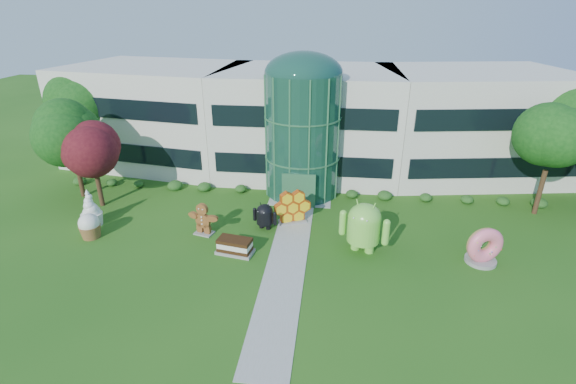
% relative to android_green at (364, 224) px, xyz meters
% --- Properties ---
extents(ground, '(140.00, 140.00, 0.00)m').
position_rel_android_green_xyz_m(ground, '(-4.68, -3.15, -1.93)').
color(ground, '#215114').
rests_on(ground, ground).
extents(building, '(46.00, 15.00, 9.30)m').
position_rel_android_green_xyz_m(building, '(-4.68, 14.85, 2.72)').
color(building, beige).
rests_on(building, ground).
extents(atrium, '(6.00, 6.00, 9.80)m').
position_rel_android_green_xyz_m(atrium, '(-4.68, 8.85, 2.97)').
color(atrium, '#194738').
rests_on(atrium, ground).
extents(walkway, '(2.40, 20.00, 0.04)m').
position_rel_android_green_xyz_m(walkway, '(-4.68, -1.15, -1.91)').
color(walkway, '#9E9E93').
rests_on(walkway, ground).
extents(tree_red, '(4.00, 4.00, 6.00)m').
position_rel_android_green_xyz_m(tree_red, '(-20.18, 4.35, 1.07)').
color(tree_red, '#3F0C14').
rests_on(tree_red, ground).
extents(trees_backdrop, '(52.00, 8.00, 8.40)m').
position_rel_android_green_xyz_m(trees_backdrop, '(-4.68, 9.85, 2.27)').
color(trees_backdrop, '#104111').
rests_on(trees_backdrop, ground).
extents(android_green, '(3.98, 3.30, 3.86)m').
position_rel_android_green_xyz_m(android_green, '(0.00, 0.00, 0.00)').
color(android_green, '#74D042').
rests_on(android_green, ground).
extents(android_black, '(2.21, 1.80, 2.18)m').
position_rel_android_green_xyz_m(android_black, '(-6.74, 2.15, -0.84)').
color(android_black, black).
rests_on(android_black, ground).
extents(donut, '(2.57, 1.77, 2.43)m').
position_rel_android_green_xyz_m(donut, '(7.21, -0.51, -0.71)').
color(donut, '#F95E79').
rests_on(donut, ground).
extents(gingerbread, '(2.70, 1.58, 2.34)m').
position_rel_android_green_xyz_m(gingerbread, '(-10.81, 0.91, -0.76)').
color(gingerbread, maroon).
rests_on(gingerbread, ground).
extents(ice_cream_sandwich, '(2.52, 1.58, 1.04)m').
position_rel_android_green_xyz_m(ice_cream_sandwich, '(-8.09, -1.29, -1.41)').
color(ice_cream_sandwich, black).
rests_on(ice_cream_sandwich, ground).
extents(honeycomb, '(3.04, 2.11, 2.26)m').
position_rel_android_green_xyz_m(honeycomb, '(-4.90, 3.28, -0.80)').
color(honeycomb, yellow).
rests_on(honeycomb, ground).
extents(froyo, '(1.61, 1.61, 2.75)m').
position_rel_android_green_xyz_m(froyo, '(-19.15, 1.22, -0.56)').
color(froyo, white).
rests_on(froyo, ground).
extents(cupcake, '(1.59, 1.59, 1.78)m').
position_rel_android_green_xyz_m(cupcake, '(-18.33, -0.46, -1.04)').
color(cupcake, white).
rests_on(cupcake, ground).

